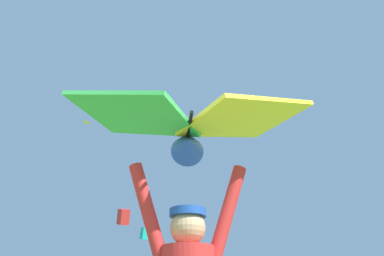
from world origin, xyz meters
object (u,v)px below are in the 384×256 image
at_px(distant_kite_red_mid_right, 123,217).
at_px(held_stunt_kite, 189,125).
at_px(distant_kite_teal_far_center, 145,234).
at_px(distant_kite_blue_high_right, 234,132).
at_px(distant_kite_yellow_mid_left, 87,122).

bearing_deg(distant_kite_red_mid_right, held_stunt_kite, -77.73).
bearing_deg(distant_kite_teal_far_center, distant_kite_blue_high_right, -50.91).
bearing_deg(distant_kite_teal_far_center, distant_kite_yellow_mid_left, 161.67).
relative_size(distant_kite_teal_far_center, distant_kite_yellow_mid_left, 1.38).
height_order(distant_kite_red_mid_right, distant_kite_yellow_mid_left, distant_kite_yellow_mid_left).
bearing_deg(held_stunt_kite, distant_kite_yellow_mid_left, 109.65).
bearing_deg(distant_kite_yellow_mid_left, held_stunt_kite, -70.35).
xyz_separation_m(distant_kite_blue_high_right, distant_kite_yellow_mid_left, (-13.17, 10.32, 5.98)).
relative_size(distant_kite_red_mid_right, distant_kite_yellow_mid_left, 1.89).
distance_m(distant_kite_blue_high_right, distant_kite_yellow_mid_left, 17.77).
xyz_separation_m(held_stunt_kite, distant_kite_red_mid_right, (-5.51, 25.34, 4.99)).
xyz_separation_m(held_stunt_kite, distant_kite_yellow_mid_left, (-10.83, 30.33, 15.28)).
bearing_deg(held_stunt_kite, distant_kite_red_mid_right, 102.27).
distance_m(held_stunt_kite, distant_kite_teal_far_center, 28.80).
height_order(distant_kite_teal_far_center, distant_kite_yellow_mid_left, distant_kite_yellow_mid_left).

